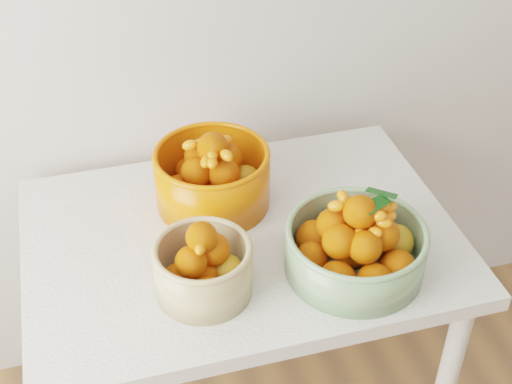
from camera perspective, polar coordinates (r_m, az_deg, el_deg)
table at (r=1.73m, az=-1.15°, el=-5.75°), size 1.00×0.70×0.75m
bowl_cream at (r=1.49m, az=-4.26°, el=-6.02°), size 0.25×0.25×0.18m
bowl_green at (r=1.55m, az=7.99°, el=-4.22°), size 0.37×0.37×0.20m
bowl_orange at (r=1.71m, az=-3.52°, el=1.28°), size 0.29×0.29×0.20m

